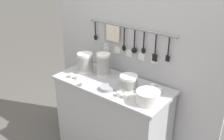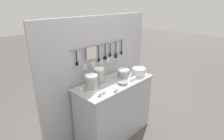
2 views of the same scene
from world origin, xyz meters
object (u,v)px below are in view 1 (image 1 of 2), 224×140
at_px(plate_stack, 148,97).
at_px(cup_back_right, 82,65).
at_px(cup_beside_plates, 77,77).
at_px(cup_centre, 159,90).
at_px(cup_edge_far, 126,96).
at_px(cup_edge_near, 71,75).
at_px(bowl_stack_nested_right, 85,63).
at_px(bowl_stack_short_front, 128,83).
at_px(cup_back_left, 82,84).
at_px(steel_mixing_bowl, 107,88).
at_px(cup_front_right, 119,94).
at_px(bowl_stack_tall_left, 104,64).
at_px(cup_mid_row, 152,86).

distance_m(plate_stack, cup_back_right, 0.96).
relative_size(cup_beside_plates, cup_centre, 1.00).
bearing_deg(cup_edge_far, cup_edge_near, -179.43).
xyz_separation_m(bowl_stack_nested_right, plate_stack, (0.83, -0.12, -0.05)).
height_order(bowl_stack_short_front, cup_edge_near, bowl_stack_short_front).
relative_size(bowl_stack_nested_right, cup_centre, 4.69).
xyz_separation_m(bowl_stack_short_front, cup_beside_plates, (-0.52, -0.14, -0.05)).
height_order(bowl_stack_nested_right, plate_stack, bowl_stack_nested_right).
distance_m(cup_back_left, cup_edge_near, 0.22).
relative_size(bowl_stack_short_front, cup_back_left, 3.76).
height_order(cup_beside_plates, cup_back_left, same).
xyz_separation_m(bowl_stack_nested_right, steel_mixing_bowl, (0.42, -0.16, -0.09)).
relative_size(plate_stack, cup_front_right, 4.59).
height_order(bowl_stack_tall_left, bowl_stack_nested_right, bowl_stack_tall_left).
height_order(bowl_stack_nested_right, cup_back_right, bowl_stack_nested_right).
relative_size(steel_mixing_bowl, cup_front_right, 3.02).
xyz_separation_m(bowl_stack_tall_left, cup_back_left, (-0.00, -0.31, -0.09)).
height_order(bowl_stack_tall_left, cup_edge_near, bowl_stack_tall_left).
bearing_deg(cup_front_right, cup_mid_row, 62.45).
distance_m(steel_mixing_bowl, cup_back_right, 0.58).
xyz_separation_m(plate_stack, cup_mid_row, (-0.09, 0.24, -0.03)).
bearing_deg(bowl_stack_nested_right, cup_front_right, -17.54).
bearing_deg(cup_back_right, cup_centre, 1.32).
bearing_deg(cup_back_left, cup_edge_near, 163.23).
xyz_separation_m(bowl_stack_short_front, cup_mid_row, (0.17, 0.15, -0.05)).
relative_size(cup_mid_row, cup_edge_far, 1.00).
height_order(cup_back_left, cup_edge_near, same).
distance_m(cup_front_right, cup_edge_far, 0.06).
bearing_deg(bowl_stack_nested_right, bowl_stack_tall_left, 19.07).
height_order(cup_front_right, cup_back_left, same).
bearing_deg(steel_mixing_bowl, cup_edge_far, -4.14).
relative_size(bowl_stack_tall_left, cup_back_right, 5.19).
bearing_deg(bowl_stack_short_front, plate_stack, -19.03).
bearing_deg(plate_stack, cup_back_right, 168.62).
bearing_deg(bowl_stack_tall_left, bowl_stack_nested_right, -160.93).
bearing_deg(cup_centre, cup_back_right, -178.68).
xyz_separation_m(cup_back_right, cup_edge_far, (0.75, -0.24, 0.00)).
relative_size(cup_front_right, cup_centre, 1.00).
height_order(steel_mixing_bowl, cup_beside_plates, cup_beside_plates).
distance_m(bowl_stack_tall_left, cup_edge_far, 0.52).
relative_size(steel_mixing_bowl, cup_centre, 3.02).
bearing_deg(cup_edge_far, cup_back_left, -171.36).
bearing_deg(cup_edge_far, cup_back_right, 162.06).
bearing_deg(bowl_stack_nested_right, plate_stack, -8.42).
xyz_separation_m(cup_beside_plates, cup_edge_far, (0.59, -0.01, 0.00)).
distance_m(cup_mid_row, cup_back_left, 0.66).
relative_size(plate_stack, cup_centre, 4.59).
relative_size(bowl_stack_tall_left, cup_beside_plates, 5.19).
relative_size(bowl_stack_short_front, cup_front_right, 3.76).
bearing_deg(cup_edge_near, cup_front_right, 0.12).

